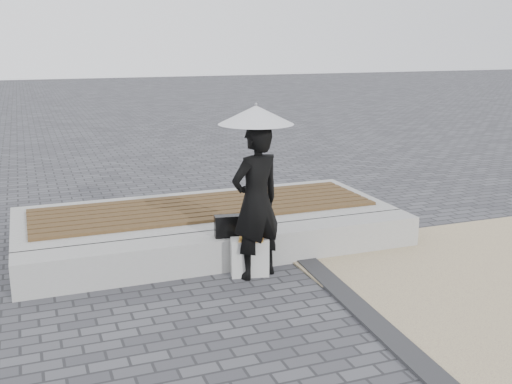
{
  "coord_description": "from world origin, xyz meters",
  "views": [
    {
      "loc": [
        -2.23,
        -5.04,
        2.66
      ],
      "look_at": [
        0.14,
        1.17,
        1.0
      ],
      "focal_mm": 43.03,
      "sensor_mm": 36.0,
      "label": 1
    }
  ],
  "objects_px": {
    "woman": "(256,202)",
    "handbag": "(230,226)",
    "seating_ledge": "(233,249)",
    "canvas_tote": "(250,257)",
    "parasol": "(256,115)"
  },
  "relations": [
    {
      "from": "woman",
      "to": "handbag",
      "type": "height_order",
      "value": "woman"
    },
    {
      "from": "seating_ledge",
      "to": "handbag",
      "type": "bearing_deg",
      "value": -121.94
    },
    {
      "from": "handbag",
      "to": "canvas_tote",
      "type": "height_order",
      "value": "handbag"
    },
    {
      "from": "seating_ledge",
      "to": "woman",
      "type": "distance_m",
      "value": 0.82
    },
    {
      "from": "parasol",
      "to": "seating_ledge",
      "type": "bearing_deg",
      "value": 107.64
    },
    {
      "from": "woman",
      "to": "handbag",
      "type": "distance_m",
      "value": 0.52
    },
    {
      "from": "parasol",
      "to": "canvas_tote",
      "type": "bearing_deg",
      "value": 150.84
    },
    {
      "from": "handbag",
      "to": "parasol",
      "type": "bearing_deg",
      "value": -50.06
    },
    {
      "from": "woman",
      "to": "handbag",
      "type": "bearing_deg",
      "value": -76.55
    },
    {
      "from": "woman",
      "to": "seating_ledge",
      "type": "bearing_deg",
      "value": -90.41
    },
    {
      "from": "parasol",
      "to": "woman",
      "type": "bearing_deg",
      "value": 0.0
    },
    {
      "from": "handbag",
      "to": "canvas_tote",
      "type": "relative_size",
      "value": 0.82
    },
    {
      "from": "canvas_tote",
      "to": "parasol",
      "type": "bearing_deg",
      "value": -16.43
    },
    {
      "from": "seating_ledge",
      "to": "woman",
      "type": "relative_size",
      "value": 2.82
    },
    {
      "from": "seating_ledge",
      "to": "parasol",
      "type": "relative_size",
      "value": 4.7
    }
  ]
}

